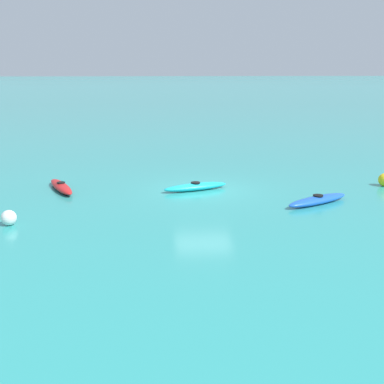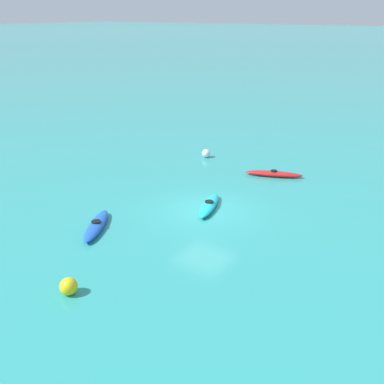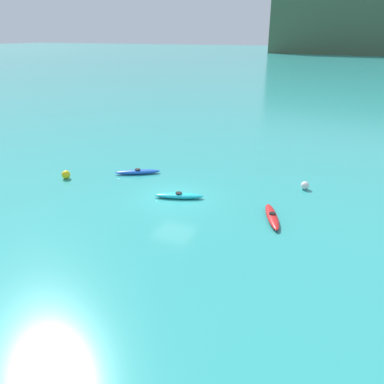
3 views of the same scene
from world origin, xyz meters
TOP-DOWN VIEW (x-y plane):
  - ground_plane at (0.00, 0.00)m, footprint 600.00×600.00m
  - kayak_red at (6.25, -0.55)m, footprint 1.71×3.17m
  - kayak_cyan at (0.37, -0.02)m, footprint 3.03×1.60m
  - kayak_blue at (-4.23, 2.73)m, footprint 3.07×2.16m
  - buoy_white at (7.21, 4.57)m, footprint 0.53×0.53m

SIDE VIEW (x-z plane):
  - ground_plane at x=0.00m, z-range 0.00..0.00m
  - kayak_red at x=6.25m, z-range -0.02..0.35m
  - kayak_blue at x=-4.23m, z-range -0.02..0.35m
  - kayak_cyan at x=0.37m, z-range -0.02..0.35m
  - buoy_white at x=7.21m, z-range 0.00..0.53m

